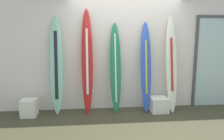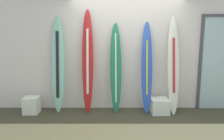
{
  "view_description": "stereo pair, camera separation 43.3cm",
  "coord_description": "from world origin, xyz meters",
  "px_view_note": "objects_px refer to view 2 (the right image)",
  "views": [
    {
      "loc": [
        -0.78,
        -3.48,
        1.67
      ],
      "look_at": [
        -0.35,
        0.95,
        0.95
      ],
      "focal_mm": 33.04,
      "sensor_mm": 36.0,
      "label": 1
    },
    {
      "loc": [
        -0.35,
        -3.5,
        1.67
      ],
      "look_at": [
        -0.35,
        0.95,
        0.95
      ],
      "focal_mm": 33.04,
      "sensor_mm": 36.0,
      "label": 2
    }
  ],
  "objects_px": {
    "surfboard_cobalt": "(147,68)",
    "glass_door": "(222,61)",
    "surfboard_crimson": "(88,61)",
    "surfboard_ivory": "(173,66)",
    "surfboard_seafoam": "(58,65)",
    "surfboard_emerald": "(116,69)",
    "display_block_left": "(159,106)",
    "display_block_center": "(31,105)"
  },
  "relations": [
    {
      "from": "surfboard_cobalt",
      "to": "surfboard_ivory",
      "type": "distance_m",
      "value": 0.58
    },
    {
      "from": "surfboard_ivory",
      "to": "display_block_center",
      "type": "xyz_separation_m",
      "value": [
        -3.11,
        -0.07,
        -0.86
      ]
    },
    {
      "from": "glass_door",
      "to": "surfboard_emerald",
      "type": "bearing_deg",
      "value": -175.54
    },
    {
      "from": "surfboard_crimson",
      "to": "display_block_left",
      "type": "bearing_deg",
      "value": -5.08
    },
    {
      "from": "display_block_center",
      "to": "glass_door",
      "type": "height_order",
      "value": "glass_door"
    },
    {
      "from": "glass_door",
      "to": "display_block_center",
      "type": "bearing_deg",
      "value": -175.68
    },
    {
      "from": "surfboard_emerald",
      "to": "display_block_center",
      "type": "xyz_separation_m",
      "value": [
        -1.86,
        -0.13,
        -0.79
      ]
    },
    {
      "from": "surfboard_crimson",
      "to": "surfboard_ivory",
      "type": "bearing_deg",
      "value": -2.23
    },
    {
      "from": "display_block_left",
      "to": "display_block_center",
      "type": "bearing_deg",
      "value": -179.91
    },
    {
      "from": "glass_door",
      "to": "surfboard_crimson",
      "type": "bearing_deg",
      "value": -176.65
    },
    {
      "from": "display_block_left",
      "to": "display_block_center",
      "type": "height_order",
      "value": "display_block_center"
    },
    {
      "from": "surfboard_emerald",
      "to": "surfboard_crimson",
      "type": "bearing_deg",
      "value": 178.94
    },
    {
      "from": "surfboard_cobalt",
      "to": "surfboard_seafoam",
      "type": "bearing_deg",
      "value": 178.86
    },
    {
      "from": "surfboard_emerald",
      "to": "display_block_left",
      "type": "xyz_separation_m",
      "value": [
        0.97,
        -0.13,
        -0.81
      ]
    },
    {
      "from": "surfboard_cobalt",
      "to": "display_block_center",
      "type": "relative_size",
      "value": 5.48
    },
    {
      "from": "display_block_center",
      "to": "surfboard_seafoam",
      "type": "bearing_deg",
      "value": 14.45
    },
    {
      "from": "display_block_center",
      "to": "surfboard_crimson",
      "type": "bearing_deg",
      "value": 6.7
    },
    {
      "from": "surfboard_cobalt",
      "to": "glass_door",
      "type": "distance_m",
      "value": 1.77
    },
    {
      "from": "surfboard_ivory",
      "to": "display_block_center",
      "type": "relative_size",
      "value": 5.8
    },
    {
      "from": "surfboard_emerald",
      "to": "display_block_center",
      "type": "bearing_deg",
      "value": -175.87
    },
    {
      "from": "surfboard_crimson",
      "to": "glass_door",
      "type": "xyz_separation_m",
      "value": [
        3.05,
        0.18,
        -0.02
      ]
    },
    {
      "from": "surfboard_seafoam",
      "to": "surfboard_ivory",
      "type": "relative_size",
      "value": 1.0
    },
    {
      "from": "surfboard_seafoam",
      "to": "surfboard_cobalt",
      "type": "relative_size",
      "value": 1.06
    },
    {
      "from": "surfboard_ivory",
      "to": "display_block_left",
      "type": "distance_m",
      "value": 0.93
    },
    {
      "from": "surfboard_cobalt",
      "to": "surfboard_ivory",
      "type": "bearing_deg",
      "value": -3.73
    },
    {
      "from": "surfboard_crimson",
      "to": "surfboard_emerald",
      "type": "xyz_separation_m",
      "value": [
        0.62,
        -0.01,
        -0.16
      ]
    },
    {
      "from": "surfboard_seafoam",
      "to": "display_block_left",
      "type": "height_order",
      "value": "surfboard_seafoam"
    },
    {
      "from": "surfboard_emerald",
      "to": "glass_door",
      "type": "bearing_deg",
      "value": 4.46
    },
    {
      "from": "surfboard_emerald",
      "to": "surfboard_cobalt",
      "type": "xyz_separation_m",
      "value": [
        0.68,
        -0.02,
        0.01
      ]
    },
    {
      "from": "surfboard_cobalt",
      "to": "display_block_center",
      "type": "bearing_deg",
      "value": -177.52
    },
    {
      "from": "surfboard_cobalt",
      "to": "glass_door",
      "type": "height_order",
      "value": "glass_door"
    },
    {
      "from": "surfboard_ivory",
      "to": "display_block_center",
      "type": "bearing_deg",
      "value": -178.66
    },
    {
      "from": "surfboard_cobalt",
      "to": "display_block_center",
      "type": "distance_m",
      "value": 2.66
    },
    {
      "from": "surfboard_cobalt",
      "to": "display_block_center",
      "type": "height_order",
      "value": "surfboard_cobalt"
    },
    {
      "from": "surfboard_seafoam",
      "to": "surfboard_emerald",
      "type": "height_order",
      "value": "surfboard_seafoam"
    },
    {
      "from": "surfboard_crimson",
      "to": "surfboard_cobalt",
      "type": "distance_m",
      "value": 1.31
    },
    {
      "from": "surfboard_crimson",
      "to": "surfboard_seafoam",
      "type": "bearing_deg",
      "value": 179.71
    },
    {
      "from": "surfboard_emerald",
      "to": "display_block_left",
      "type": "bearing_deg",
      "value": -7.63
    },
    {
      "from": "surfboard_ivory",
      "to": "surfboard_cobalt",
      "type": "bearing_deg",
      "value": 176.27
    },
    {
      "from": "surfboard_cobalt",
      "to": "surfboard_ivory",
      "type": "relative_size",
      "value": 0.95
    },
    {
      "from": "surfboard_ivory",
      "to": "glass_door",
      "type": "relative_size",
      "value": 0.98
    },
    {
      "from": "surfboard_ivory",
      "to": "glass_door",
      "type": "height_order",
      "value": "glass_door"
    }
  ]
}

